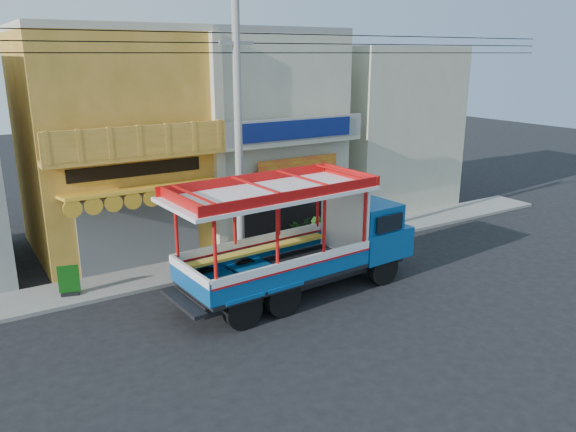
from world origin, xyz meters
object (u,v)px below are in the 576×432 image
Objects in this scene: utility_pole at (242,124)px; green_sign at (69,283)px; songthaew_truck at (312,235)px; potted_plant_a at (299,229)px; potted_plant_b at (318,231)px; potted_plant_c at (326,222)px.

utility_pole is 29.31× the size of green_sign.
utility_pole is 3.44× the size of songthaew_truck.
utility_pole is at bearing -4.36° from green_sign.
potted_plant_a is 0.85m from potted_plant_b.
songthaew_truck reaches higher than green_sign.
utility_pole is at bearing -54.83° from potted_plant_c.
potted_plant_b is at bearing -0.51° from green_sign.
potted_plant_c is at bearing 14.06° from utility_pole.
green_sign is (-6.75, 3.32, -1.28)m from songthaew_truck.
utility_pole is at bearing -175.42° from potted_plant_a.
songthaew_truck is at bearing -19.64° from potted_plant_c.
potted_plant_a is 1.30m from potted_plant_c.
songthaew_truck reaches higher than potted_plant_a.
potted_plant_b is at bearing -78.43° from potted_plant_a.
utility_pole is 29.71× the size of potted_plant_a.
songthaew_truck is 4.67m from potted_plant_a.
potted_plant_b reaches higher than potted_plant_a.
potted_plant_c is at bearing 3.55° from green_sign.
green_sign is 0.84× the size of potted_plant_c.
potted_plant_b reaches higher than green_sign.
green_sign is 1.01× the size of potted_plant_a.
songthaew_truck reaches higher than potted_plant_c.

